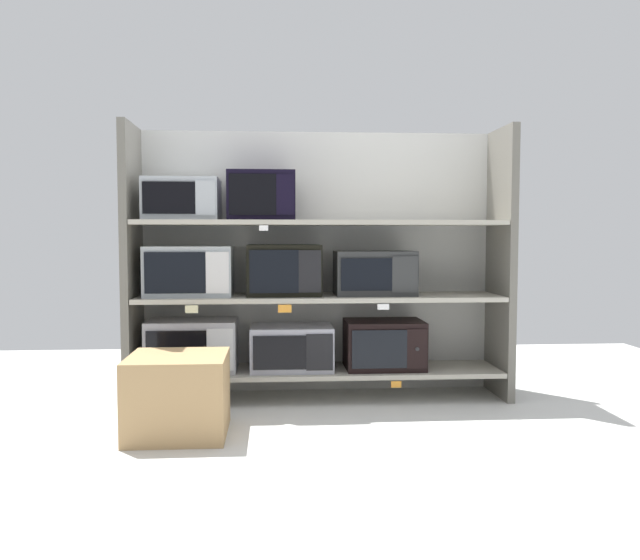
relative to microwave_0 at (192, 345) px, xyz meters
The scene contains 22 objects.
ground 1.35m from the microwave_0, 50.20° to the right, with size 6.35×6.00×0.02m, color silver.
back_panel 1.02m from the microwave_0, 17.79° to the left, with size 2.55×0.04×1.78m, color #B2B2AD.
upright_left 0.65m from the microwave_0, behind, with size 0.05×0.48×1.78m, color #68645B.
upright_right 2.10m from the microwave_0, ahead, with size 0.05×0.48×1.78m, color #68645B.
shelf_0 0.85m from the microwave_0, ahead, with size 2.35×0.48×0.03m, color #ADA899.
microwave_0 is the anchor object (origin of this frame).
microwave_1 0.64m from the microwave_0, ahead, with size 0.53×0.38×0.29m.
microwave_2 1.25m from the microwave_0, ahead, with size 0.51×0.39×0.32m.
price_tag_0 0.33m from the microwave_0, 89.39° to the right, with size 0.06×0.00×0.05m, color white.
price_tag_1 1.33m from the microwave_0, 10.61° to the right, with size 0.07×0.00×0.04m, color orange.
shelf_1 0.88m from the microwave_0, ahead, with size 2.35×0.48×0.03m, color #ADA899.
microwave_3 0.48m from the microwave_0, behind, with size 0.55×0.37×0.32m.
microwave_4 0.77m from the microwave_0, ahead, with size 0.48×0.34×0.33m.
microwave_5 1.28m from the microwave_0, ahead, with size 0.52×0.34×0.29m.
price_tag_2 0.36m from the microwave_0, 83.32° to the right, with size 0.08×0.00×0.05m, color beige.
price_tag_3 0.69m from the microwave_0, 22.13° to the right, with size 0.08×0.00×0.05m, color orange.
price_tag_4 1.26m from the microwave_0, 11.34° to the right, with size 0.07×0.00×0.04m, color white.
shelf_2 1.15m from the microwave_0, ahead, with size 2.35×0.48×0.03m, color #ADA899.
microwave_6 0.94m from the microwave_0, behind, with size 0.47×0.38×0.27m.
microwave_7 1.06m from the microwave_0, ahead, with size 0.43×0.38×0.31m.
price_tag_5 0.92m from the microwave_0, 27.33° to the right, with size 0.06×0.00×0.03m, color white.
shipping_carton 0.76m from the microwave_0, 88.98° to the right, with size 0.52×0.52×0.43m, color tan.
Camera 1 is at (-0.30, -4.29, 1.07)m, focal length 37.04 mm.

